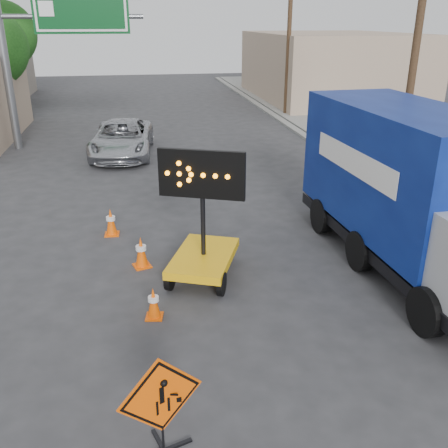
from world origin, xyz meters
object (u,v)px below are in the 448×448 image
object	(u,v)px
construction_sign	(161,404)
box_truck	(410,200)
arrow_board	(203,250)
pickup_truck	(122,138)

from	to	relation	value
construction_sign	box_truck	distance (m)	7.64
construction_sign	arrow_board	size ratio (longest dim) A/B	0.52
construction_sign	arrow_board	bearing A→B (deg)	57.78
arrow_board	pickup_truck	size ratio (longest dim) A/B	0.56
construction_sign	arrow_board	world-z (taller)	arrow_board
box_truck	construction_sign	bearing A→B (deg)	-144.75
construction_sign	box_truck	size ratio (longest dim) A/B	0.20
arrow_board	pickup_truck	distance (m)	11.71
arrow_board	box_truck	xyz separation A→B (m)	(4.76, -0.28, 1.00)
construction_sign	pickup_truck	world-z (taller)	construction_sign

